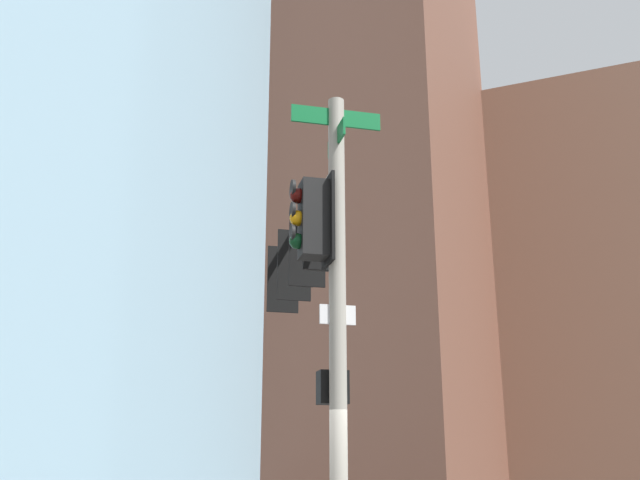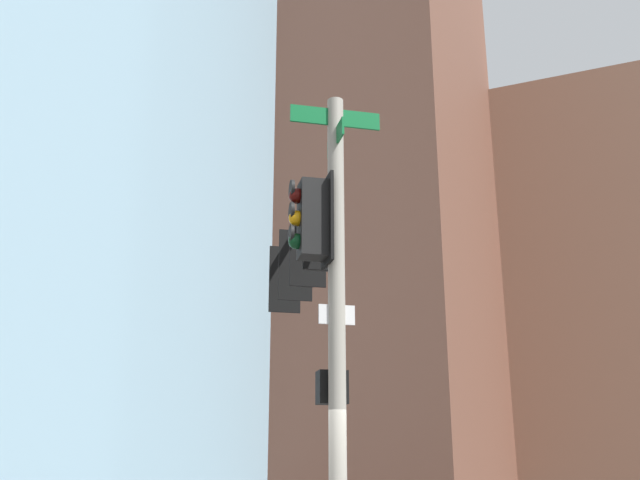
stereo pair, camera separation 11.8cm
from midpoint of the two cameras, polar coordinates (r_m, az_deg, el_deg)
name	(u,v)px [view 2 (the right image)]	position (r m, az deg, el deg)	size (l,w,h in m)	color
signal_pole_assembly	(309,271)	(10.52, -0.51, -2.43)	(3.98, 3.11, 6.53)	#9E998C
building_brick_nearside	(353,185)	(59.29, 2.60, 4.23)	(21.86, 19.20, 47.40)	brown
building_glass_tower	(35,14)	(55.47, -21.10, 15.98)	(30.46, 27.57, 62.60)	#8CB2C6
building_brick_farside	(587,296)	(74.66, 19.94, -4.08)	(21.85, 15.84, 35.48)	#845B47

